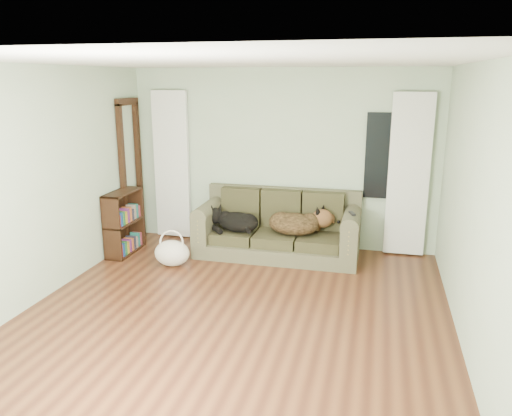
% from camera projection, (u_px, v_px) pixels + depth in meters
% --- Properties ---
extents(floor, '(5.00, 5.00, 0.00)m').
position_uv_depth(floor, '(234.00, 316.00, 5.29)').
color(floor, '#422013').
rests_on(floor, ground).
extents(ceiling, '(5.00, 5.00, 0.00)m').
position_uv_depth(ceiling, '(231.00, 61.00, 4.64)').
color(ceiling, white).
rests_on(ceiling, ground).
extents(wall_back, '(4.50, 0.04, 2.60)m').
position_uv_depth(wall_back, '(281.00, 159.00, 7.31)').
color(wall_back, '#AFC5A8').
rests_on(wall_back, ground).
extents(wall_left, '(0.04, 5.00, 2.60)m').
position_uv_depth(wall_left, '(37.00, 186.00, 5.49)').
color(wall_left, '#AFC5A8').
rests_on(wall_left, ground).
extents(wall_right, '(0.04, 5.00, 2.60)m').
position_uv_depth(wall_right, '(475.00, 211.00, 4.44)').
color(wall_right, '#AFC5A8').
rests_on(wall_right, ground).
extents(curtain_left, '(0.55, 0.08, 2.25)m').
position_uv_depth(curtain_left, '(172.00, 165.00, 7.67)').
color(curtain_left, white).
rests_on(curtain_left, ground).
extents(curtain_right, '(0.55, 0.08, 2.25)m').
position_uv_depth(curtain_right, '(408.00, 176.00, 6.85)').
color(curtain_right, white).
rests_on(curtain_right, ground).
extents(window_pane, '(0.50, 0.03, 1.20)m').
position_uv_depth(window_pane, '(383.00, 156.00, 6.92)').
color(window_pane, black).
rests_on(window_pane, wall_back).
extents(door_casing, '(0.07, 0.60, 2.10)m').
position_uv_depth(door_casing, '(131.00, 174.00, 7.47)').
color(door_casing, black).
rests_on(door_casing, ground).
extents(sofa, '(2.26, 0.98, 0.93)m').
position_uv_depth(sofa, '(278.00, 225.00, 7.02)').
color(sofa, brown).
rests_on(sofa, floor).
extents(dog_black_lab, '(0.77, 0.67, 0.27)m').
position_uv_depth(dog_black_lab, '(235.00, 222.00, 7.06)').
color(dog_black_lab, black).
rests_on(dog_black_lab, sofa).
extents(dog_shepherd, '(0.78, 0.59, 0.33)m').
position_uv_depth(dog_shepherd, '(297.00, 224.00, 6.90)').
color(dog_shepherd, black).
rests_on(dog_shepherd, sofa).
extents(tv_remote, '(0.10, 0.18, 0.02)m').
position_uv_depth(tv_remote, '(352.00, 213.00, 6.54)').
color(tv_remote, black).
rests_on(tv_remote, sofa).
extents(tote_bag, '(0.55, 0.46, 0.35)m').
position_uv_depth(tote_bag, '(172.00, 254.00, 6.69)').
color(tote_bag, silver).
rests_on(tote_bag, floor).
extents(bookshelf, '(0.29, 0.73, 0.91)m').
position_uv_depth(bookshelf, '(124.00, 219.00, 7.10)').
color(bookshelf, black).
rests_on(bookshelf, floor).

